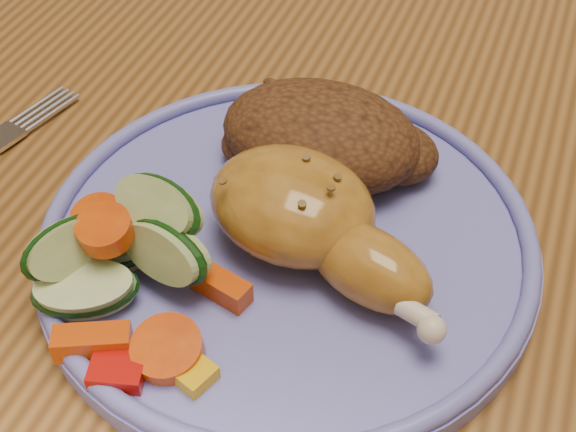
# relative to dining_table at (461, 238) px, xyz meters

# --- Properties ---
(dining_table) EXTENTS (0.90, 1.40, 0.75)m
(dining_table) POSITION_rel_dining_table_xyz_m (0.00, 0.00, 0.00)
(dining_table) COLOR brown
(dining_table) RESTS_ON ground
(chair_far) EXTENTS (0.42, 0.42, 0.91)m
(chair_far) POSITION_rel_dining_table_xyz_m (0.00, 0.63, -0.17)
(chair_far) COLOR #4C2D16
(chair_far) RESTS_ON ground
(plate) EXTENTS (0.27, 0.27, 0.01)m
(plate) POSITION_rel_dining_table_xyz_m (-0.08, -0.13, 0.09)
(plate) COLOR #6566BC
(plate) RESTS_ON dining_table
(plate_rim) EXTENTS (0.27, 0.27, 0.01)m
(plate_rim) POSITION_rel_dining_table_xyz_m (-0.08, -0.13, 0.10)
(plate_rim) COLOR #6566BC
(plate_rim) RESTS_ON plate
(chicken_leg) EXTENTS (0.15, 0.10, 0.05)m
(chicken_leg) POSITION_rel_dining_table_xyz_m (-0.07, -0.13, 0.12)
(chicken_leg) COLOR #AB7324
(chicken_leg) RESTS_ON plate
(rice_pilaf) EXTENTS (0.13, 0.09, 0.05)m
(rice_pilaf) POSITION_rel_dining_table_xyz_m (-0.08, -0.06, 0.12)
(rice_pilaf) COLOR #4F2C13
(rice_pilaf) RESTS_ON plate
(vegetable_pile) EXTENTS (0.12, 0.12, 0.06)m
(vegetable_pile) POSITION_rel_dining_table_xyz_m (-0.15, -0.19, 0.11)
(vegetable_pile) COLOR #A50A05
(vegetable_pile) RESTS_ON plate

